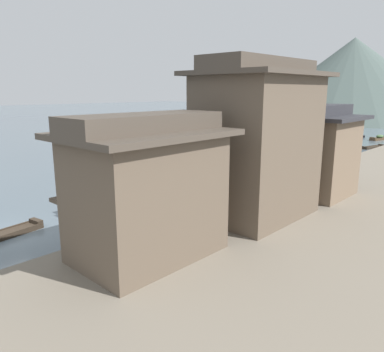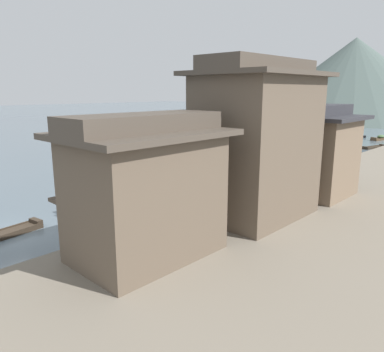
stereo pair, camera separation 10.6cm
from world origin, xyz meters
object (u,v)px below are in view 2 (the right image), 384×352
object	(u,v)px
boat_moored_third	(104,234)
mooring_post_dock_mid	(221,195)
house_waterfront_tall	(312,151)
mooring_post_dock_near	(136,221)
boat_midriver_upstream	(317,165)
house_waterfront_second	(257,141)
house_waterfront_nearest	(146,188)
boat_moored_nearest	(374,147)
boat_moored_second	(381,138)
boat_midriver_drifting	(327,143)
mooring_post_dock_far	(303,168)
boat_moored_far	(355,156)
boat_upstream_distant	(349,136)

from	to	relation	value
boat_moored_third	mooring_post_dock_mid	distance (m)	8.04
house_waterfront_tall	mooring_post_dock_near	xyz separation A→B (m)	(-3.34, -12.75, -2.65)
boat_midriver_upstream	house_waterfront_second	bearing A→B (deg)	-74.33
house_waterfront_nearest	mooring_post_dock_near	size ratio (longest dim) A/B	9.47
boat_moored_nearest	boat_moored_second	xyz separation A→B (m)	(-2.31, 10.35, 0.18)
boat_moored_nearest	boat_moored_second	size ratio (longest dim) A/B	1.03
house_waterfront_second	boat_moored_second	bearing A→B (deg)	99.37
boat_midriver_drifting	boat_midriver_upstream	bearing A→B (deg)	-69.04
house_waterfront_tall	mooring_post_dock_far	xyz separation A→B (m)	(-3.34, 5.54, -2.53)
boat_midriver_drifting	mooring_post_dock_mid	world-z (taller)	mooring_post_dock_mid
boat_midriver_upstream	house_waterfront_nearest	world-z (taller)	house_waterfront_nearest
boat_moored_second	boat_midriver_upstream	size ratio (longest dim) A/B	0.90
boat_midriver_drifting	mooring_post_dock_mid	distance (m)	37.89
boat_moored_third	house_waterfront_nearest	world-z (taller)	house_waterfront_nearest
boat_moored_far	boat_upstream_distant	size ratio (longest dim) A/B	0.67
boat_midriver_drifting	house_waterfront_tall	bearing A→B (deg)	-68.07
house_waterfront_tall	boat_moored_second	bearing A→B (deg)	100.99
boat_moored_nearest	house_waterfront_second	world-z (taller)	house_waterfront_second
boat_midriver_drifting	boat_midriver_upstream	size ratio (longest dim) A/B	0.83
boat_midriver_upstream	mooring_post_dock_far	size ratio (longest dim) A/B	5.05
boat_moored_nearest	boat_midriver_upstream	bearing A→B (deg)	-89.72
house_waterfront_second	mooring_post_dock_mid	size ratio (longest dim) A/B	11.63
boat_upstream_distant	mooring_post_dock_near	bearing A→B (deg)	-79.36
boat_moored_second	boat_midriver_drifting	distance (m)	12.10
boat_moored_second	boat_moored_third	size ratio (longest dim) A/B	1.03
mooring_post_dock_mid	boat_upstream_distant	bearing A→B (deg)	102.12
boat_moored_second	boat_moored_far	size ratio (longest dim) A/B	1.17
boat_upstream_distant	boat_moored_far	bearing A→B (deg)	-66.96
boat_midriver_drifting	house_waterfront_nearest	bearing A→B (deg)	-75.18
boat_midriver_drifting	mooring_post_dock_mid	xyz separation A→B (m)	(9.14, -36.75, 1.10)
boat_moored_second	boat_upstream_distant	xyz separation A→B (m)	(-5.61, 0.78, -0.20)
boat_midriver_upstream	mooring_post_dock_near	xyz separation A→B (m)	(2.49, -26.38, 1.14)
house_waterfront_nearest	mooring_post_dock_mid	bearing A→B (deg)	108.36
boat_moored_far	mooring_post_dock_mid	distance (m)	28.21
house_waterfront_second	boat_moored_third	bearing A→B (deg)	-127.62
boat_moored_far	house_waterfront_tall	world-z (taller)	house_waterfront_tall
boat_moored_third	boat_moored_far	world-z (taller)	boat_moored_third
boat_moored_third	house_waterfront_tall	bearing A→B (deg)	68.14
boat_moored_far	mooring_post_dock_near	world-z (taller)	mooring_post_dock_near
boat_midriver_drifting	house_waterfront_nearest	size ratio (longest dim) A/B	0.59
house_waterfront_tall	mooring_post_dock_near	bearing A→B (deg)	-104.68
boat_moored_second	boat_moored_third	world-z (taller)	boat_moored_second
boat_moored_third	house_waterfront_tall	xyz separation A→B (m)	(5.39, 13.44, 3.71)
boat_moored_nearest	boat_midriver_drifting	distance (m)	6.64
boat_midriver_upstream	mooring_post_dock_mid	world-z (taller)	mooring_post_dock_mid
boat_midriver_upstream	mooring_post_dock_near	bearing A→B (deg)	-84.62
boat_midriver_drifting	house_waterfront_tall	xyz separation A→B (m)	(12.48, -31.01, 3.74)
house_waterfront_second	house_waterfront_tall	bearing A→B (deg)	88.76
boat_midriver_drifting	house_waterfront_second	distance (m)	39.93
house_waterfront_second	house_waterfront_tall	world-z (taller)	house_waterfront_second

